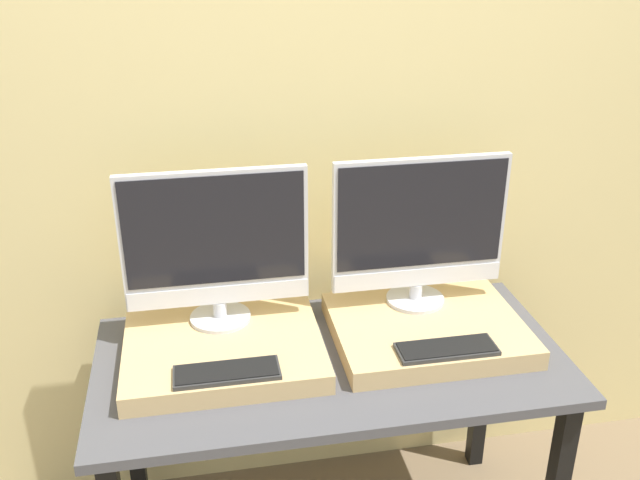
% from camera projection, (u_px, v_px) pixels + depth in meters
% --- Properties ---
extents(wall_back, '(8.00, 0.04, 2.60)m').
position_uv_depth(wall_back, '(306.00, 122.00, 2.16)').
color(wall_back, '#DBC684').
rests_on(wall_back, ground_plane).
extents(workbench, '(1.34, 0.67, 0.72)m').
position_uv_depth(workbench, '(331.00, 382.00, 2.08)').
color(workbench, '#47474C').
rests_on(workbench, ground_plane).
extents(wooden_riser_left, '(0.55, 0.45, 0.06)m').
position_uv_depth(wooden_riser_left, '(224.00, 350.00, 2.02)').
color(wooden_riser_left, tan).
rests_on(wooden_riser_left, workbench).
extents(monitor_left, '(0.53, 0.18, 0.47)m').
position_uv_depth(monitor_left, '(216.00, 245.00, 2.01)').
color(monitor_left, silver).
rests_on(monitor_left, wooden_riser_left).
extents(keyboard_left, '(0.28, 0.10, 0.01)m').
position_uv_depth(keyboard_left, '(227.00, 372.00, 1.86)').
color(keyboard_left, '#2D2D2D').
rests_on(keyboard_left, wooden_riser_left).
extents(wooden_riser_right, '(0.55, 0.45, 0.06)m').
position_uv_depth(wooden_riser_right, '(427.00, 329.00, 2.12)').
color(wooden_riser_right, tan).
rests_on(wooden_riser_right, workbench).
extents(monitor_right, '(0.53, 0.18, 0.47)m').
position_uv_depth(monitor_right, '(420.00, 229.00, 2.11)').
color(monitor_right, silver).
rests_on(monitor_right, wooden_riser_right).
extents(keyboard_right, '(0.28, 0.10, 0.01)m').
position_uv_depth(keyboard_right, '(447.00, 349.00, 1.96)').
color(keyboard_right, '#2D2D2D').
rests_on(keyboard_right, wooden_riser_right).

